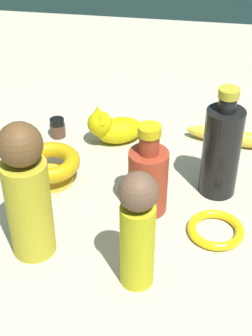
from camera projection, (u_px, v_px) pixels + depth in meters
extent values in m
plane|color=#BCB29E|center=(126.00, 193.00, 0.99)|extent=(2.00, 2.00, 0.00)
cylinder|color=gold|center=(51.00, 178.00, 1.03)|extent=(0.09, 0.09, 0.01)
torus|color=#C5980E|center=(50.00, 162.00, 1.00)|extent=(0.12, 0.12, 0.03)
torus|color=yellow|center=(216.00, 230.00, 0.90)|extent=(0.10, 0.10, 0.02)
ellipsoid|color=#C8BC0A|center=(120.00, 130.00, 1.13)|extent=(0.12, 0.11, 0.06)
sphere|color=#C8BC0A|center=(100.00, 124.00, 1.11)|extent=(0.06, 0.06, 0.06)
cone|color=#C8BC0A|center=(101.00, 118.00, 1.08)|extent=(0.02, 0.02, 0.02)
cone|color=#C8BC0A|center=(98.00, 111.00, 1.10)|extent=(0.02, 0.02, 0.02)
ellipsoid|color=#C8BC0A|center=(140.00, 131.00, 1.15)|extent=(0.05, 0.04, 0.02)
cylinder|color=#4D3223|center=(58.00, 130.00, 1.16)|extent=(0.04, 0.04, 0.03)
cylinder|color=gold|center=(57.00, 125.00, 1.15)|extent=(0.03, 0.03, 0.00)
cylinder|color=black|center=(57.00, 122.00, 1.14)|extent=(0.03, 0.03, 0.01)
cylinder|color=gold|center=(29.00, 209.00, 0.82)|extent=(0.10, 0.10, 0.18)
sphere|color=brown|center=(20.00, 145.00, 0.74)|extent=(0.07, 0.07, 0.07)
cylinder|color=#9F351F|center=(148.00, 181.00, 0.92)|extent=(0.07, 0.07, 0.13)
cylinder|color=#9F351F|center=(149.00, 144.00, 0.87)|extent=(0.04, 0.04, 0.04)
cylinder|color=gold|center=(150.00, 131.00, 0.86)|extent=(0.04, 0.04, 0.02)
ellipsoid|color=yellow|center=(229.00, 137.00, 1.13)|extent=(0.20, 0.07, 0.04)
cylinder|color=gold|center=(137.00, 246.00, 0.77)|extent=(0.05, 0.05, 0.15)
sphere|color=brown|center=(138.00, 192.00, 0.71)|extent=(0.06, 0.06, 0.06)
cylinder|color=black|center=(221.00, 153.00, 0.95)|extent=(0.07, 0.07, 0.18)
cylinder|color=black|center=(228.00, 104.00, 0.89)|extent=(0.03, 0.03, 0.03)
cylinder|color=gold|center=(229.00, 93.00, 0.88)|extent=(0.04, 0.04, 0.02)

